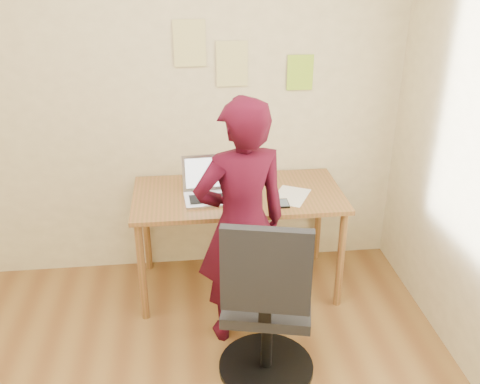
{
  "coord_description": "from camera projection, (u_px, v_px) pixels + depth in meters",
  "views": [
    {
      "loc": [
        0.2,
        -1.83,
        2.27
      ],
      "look_at": [
        0.51,
        0.95,
        0.95
      ],
      "focal_mm": 40.0,
      "sensor_mm": 36.0,
      "label": 1
    }
  ],
  "objects": [
    {
      "name": "room",
      "position": [
        134.0,
        209.0,
        2.02
      ],
      "size": [
        3.58,
        3.58,
        2.78
      ],
      "color": "brown",
      "rests_on": "ground"
    },
    {
      "name": "desk",
      "position": [
        238.0,
        205.0,
        3.61
      ],
      "size": [
        1.4,
        0.7,
        0.74
      ],
      "color": "brown",
      "rests_on": "ground"
    },
    {
      "name": "laptop",
      "position": [
        210.0,
        189.0,
        3.51
      ],
      "size": [
        0.36,
        0.33,
        0.25
      ],
      "rotation": [
        0.0,
        0.0,
        0.06
      ],
      "color": "#B0B1B8",
      "rests_on": "desk"
    },
    {
      "name": "paper_sheet",
      "position": [
        291.0,
        196.0,
        3.53
      ],
      "size": [
        0.32,
        0.35,
        0.0
      ],
      "primitive_type": "cube",
      "rotation": [
        0.0,
        0.0,
        -0.49
      ],
      "color": "white",
      "rests_on": "desk"
    },
    {
      "name": "phone",
      "position": [
        284.0,
        203.0,
        3.42
      ],
      "size": [
        0.07,
        0.13,
        0.01
      ],
      "rotation": [
        0.0,
        0.0,
        -0.02
      ],
      "color": "black",
      "rests_on": "desk"
    },
    {
      "name": "wall_note_left",
      "position": [
        190.0,
        43.0,
        3.48
      ],
      "size": [
        0.21,
        0.0,
        0.3
      ],
      "primitive_type": "cube",
      "color": "#D9D182",
      "rests_on": "room"
    },
    {
      "name": "wall_note_mid",
      "position": [
        232.0,
        64.0,
        3.56
      ],
      "size": [
        0.21,
        0.0,
        0.3
      ],
      "primitive_type": "cube",
      "color": "#D9D182",
      "rests_on": "room"
    },
    {
      "name": "wall_note_right",
      "position": [
        300.0,
        73.0,
        3.64
      ],
      "size": [
        0.18,
        0.0,
        0.24
      ],
      "primitive_type": "cube",
      "color": "#9DD32F",
      "rests_on": "room"
    },
    {
      "name": "office_chair",
      "position": [
        267.0,
        313.0,
        2.88
      ],
      "size": [
        0.56,
        0.57,
        1.06
      ],
      "rotation": [
        0.0,
        0.0,
        -0.23
      ],
      "color": "black",
      "rests_on": "ground"
    },
    {
      "name": "person",
      "position": [
        242.0,
        225.0,
        3.11
      ],
      "size": [
        0.63,
        0.48,
        1.54
      ],
      "primitive_type": "imported",
      "rotation": [
        0.0,
        0.0,
        3.36
      ],
      "color": "#3C0818",
      "rests_on": "ground"
    }
  ]
}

